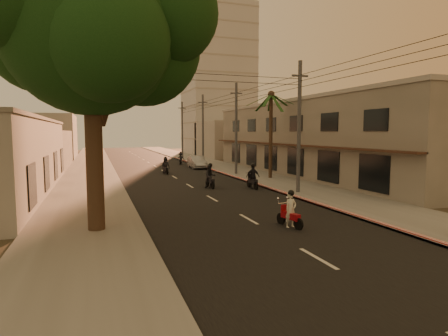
{
  "coord_description": "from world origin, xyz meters",
  "views": [
    {
      "loc": [
        -6.95,
        -14.5,
        4.24
      ],
      "look_at": [
        0.9,
        8.3,
        1.92
      ],
      "focal_mm": 30.0,
      "sensor_mm": 36.0,
      "label": 1
    }
  ],
  "objects_px": {
    "broadleaf_tree": "(100,29)",
    "palm_tree": "(271,99)",
    "scooter_mid_a": "(210,177)",
    "scooter_red": "(290,211)",
    "parked_car": "(197,162)",
    "scooter_far_b": "(181,159)",
    "scooter_mid_b": "(253,177)",
    "scooter_far_a": "(166,166)"
  },
  "relations": [
    {
      "from": "broadleaf_tree",
      "to": "palm_tree",
      "type": "bearing_deg",
      "value": 43.48
    },
    {
      "from": "scooter_mid_a",
      "to": "scooter_red",
      "type": "bearing_deg",
      "value": -91.51
    },
    {
      "from": "palm_tree",
      "to": "parked_car",
      "type": "xyz_separation_m",
      "value": [
        -3.71,
        11.86,
        -6.42
      ]
    },
    {
      "from": "scooter_far_b",
      "to": "parked_car",
      "type": "xyz_separation_m",
      "value": [
        0.71,
        -5.66,
        -0.04
      ]
    },
    {
      "from": "broadleaf_tree",
      "to": "palm_tree",
      "type": "relative_size",
      "value": 1.48
    },
    {
      "from": "scooter_red",
      "to": "parked_car",
      "type": "height_order",
      "value": "scooter_red"
    },
    {
      "from": "scooter_red",
      "to": "scooter_mid_a",
      "type": "xyz_separation_m",
      "value": [
        0.05,
        12.41,
        0.11
      ]
    },
    {
      "from": "broadleaf_tree",
      "to": "scooter_mid_b",
      "type": "relative_size",
      "value": 6.17
    },
    {
      "from": "scooter_far_b",
      "to": "palm_tree",
      "type": "bearing_deg",
      "value": -56.7
    },
    {
      "from": "scooter_red",
      "to": "scooter_far_a",
      "type": "height_order",
      "value": "scooter_far_a"
    },
    {
      "from": "broadleaf_tree",
      "to": "scooter_far_a",
      "type": "bearing_deg",
      "value": 73.17
    },
    {
      "from": "palm_tree",
      "to": "scooter_mid_b",
      "type": "height_order",
      "value": "palm_tree"
    },
    {
      "from": "palm_tree",
      "to": "scooter_far_b",
      "type": "distance_m",
      "value": 19.17
    },
    {
      "from": "scooter_mid_a",
      "to": "scooter_mid_b",
      "type": "distance_m",
      "value": 3.21
    },
    {
      "from": "scooter_far_a",
      "to": "scooter_red",
      "type": "bearing_deg",
      "value": -90.59
    },
    {
      "from": "broadleaf_tree",
      "to": "parked_car",
      "type": "distance_m",
      "value": 28.99
    },
    {
      "from": "broadleaf_tree",
      "to": "scooter_far_b",
      "type": "relative_size",
      "value": 7.24
    },
    {
      "from": "parked_car",
      "to": "scooter_far_a",
      "type": "bearing_deg",
      "value": -131.28
    },
    {
      "from": "scooter_mid_b",
      "to": "parked_car",
      "type": "distance_m",
      "value": 16.81
    },
    {
      "from": "parked_car",
      "to": "broadleaf_tree",
      "type": "bearing_deg",
      "value": -110.46
    },
    {
      "from": "palm_tree",
      "to": "parked_car",
      "type": "relative_size",
      "value": 1.83
    },
    {
      "from": "scooter_mid_a",
      "to": "parked_car",
      "type": "height_order",
      "value": "scooter_mid_a"
    },
    {
      "from": "palm_tree",
      "to": "scooter_red",
      "type": "height_order",
      "value": "palm_tree"
    },
    {
      "from": "broadleaf_tree",
      "to": "scooter_red",
      "type": "xyz_separation_m",
      "value": [
        7.78,
        -2.15,
        -7.73
      ]
    },
    {
      "from": "palm_tree",
      "to": "scooter_mid_b",
      "type": "distance_m",
      "value": 8.89
    },
    {
      "from": "palm_tree",
      "to": "scooter_far_b",
      "type": "relative_size",
      "value": 4.9
    },
    {
      "from": "scooter_red",
      "to": "scooter_far_a",
      "type": "xyz_separation_m",
      "value": [
        -1.44,
        23.11,
        0.04
      ]
    },
    {
      "from": "scooter_far_a",
      "to": "scooter_far_b",
      "type": "bearing_deg",
      "value": 65.56
    },
    {
      "from": "scooter_far_b",
      "to": "broadleaf_tree",
      "type": "bearing_deg",
      "value": -88.84
    },
    {
      "from": "broadleaf_tree",
      "to": "scooter_red",
      "type": "bearing_deg",
      "value": -15.42
    },
    {
      "from": "broadleaf_tree",
      "to": "scooter_mid_a",
      "type": "height_order",
      "value": "broadleaf_tree"
    },
    {
      "from": "scooter_mid_b",
      "to": "parked_car",
      "type": "xyz_separation_m",
      "value": [
        0.17,
        16.81,
        -0.13
      ]
    },
    {
      "from": "scooter_red",
      "to": "scooter_mid_a",
      "type": "distance_m",
      "value": 12.42
    },
    {
      "from": "broadleaf_tree",
      "to": "scooter_mid_a",
      "type": "bearing_deg",
      "value": 52.68
    },
    {
      "from": "scooter_red",
      "to": "scooter_far_b",
      "type": "relative_size",
      "value": 1.02
    },
    {
      "from": "scooter_mid_a",
      "to": "broadleaf_tree",
      "type": "bearing_deg",
      "value": -128.61
    },
    {
      "from": "scooter_mid_a",
      "to": "scooter_far_b",
      "type": "distance_m",
      "value": 21.25
    },
    {
      "from": "scooter_far_a",
      "to": "scooter_far_b",
      "type": "relative_size",
      "value": 1.08
    },
    {
      "from": "scooter_mid_b",
      "to": "scooter_mid_a",
      "type": "bearing_deg",
      "value": 155.1
    },
    {
      "from": "scooter_red",
      "to": "scooter_mid_b",
      "type": "distance_m",
      "value": 11.44
    },
    {
      "from": "scooter_mid_b",
      "to": "scooter_far_a",
      "type": "height_order",
      "value": "scooter_mid_b"
    },
    {
      "from": "palm_tree",
      "to": "broadleaf_tree",
      "type": "bearing_deg",
      "value": -136.52
    }
  ]
}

